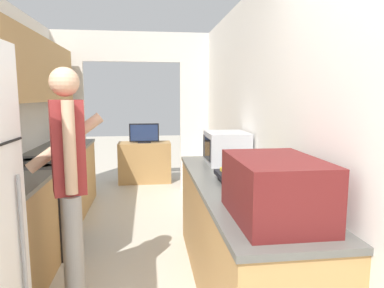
{
  "coord_description": "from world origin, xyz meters",
  "views": [
    {
      "loc": [
        0.23,
        -1.15,
        1.54
      ],
      "look_at": [
        0.74,
        2.86,
        0.96
      ],
      "focal_mm": 32.0,
      "sensor_mm": 36.0,
      "label": 1
    }
  ],
  "objects_px": {
    "suitcase": "(275,188)",
    "television": "(144,133)",
    "range_oven": "(38,205)",
    "book_stack": "(234,176)",
    "person": "(70,183)",
    "microwave": "(227,148)",
    "tv_cabinet": "(145,162)"
  },
  "relations": [
    {
      "from": "suitcase",
      "to": "television",
      "type": "distance_m",
      "value": 4.36
    },
    {
      "from": "range_oven",
      "to": "book_stack",
      "type": "height_order",
      "value": "range_oven"
    },
    {
      "from": "person",
      "to": "television",
      "type": "height_order",
      "value": "person"
    },
    {
      "from": "suitcase",
      "to": "book_stack",
      "type": "xyz_separation_m",
      "value": [
        -0.02,
        0.8,
        -0.12
      ]
    },
    {
      "from": "range_oven",
      "to": "microwave",
      "type": "relative_size",
      "value": 2.26
    },
    {
      "from": "range_oven",
      "to": "tv_cabinet",
      "type": "relative_size",
      "value": 1.12
    },
    {
      "from": "tv_cabinet",
      "to": "television",
      "type": "distance_m",
      "value": 0.52
    },
    {
      "from": "television",
      "to": "book_stack",
      "type": "bearing_deg",
      "value": -78.42
    },
    {
      "from": "suitcase",
      "to": "television",
      "type": "xyz_separation_m",
      "value": [
        -0.73,
        4.29,
        -0.17
      ]
    },
    {
      "from": "range_oven",
      "to": "tv_cabinet",
      "type": "height_order",
      "value": "range_oven"
    },
    {
      "from": "person",
      "to": "range_oven",
      "type": "bearing_deg",
      "value": 9.93
    },
    {
      "from": "microwave",
      "to": "television",
      "type": "relative_size",
      "value": 0.88
    },
    {
      "from": "suitcase",
      "to": "tv_cabinet",
      "type": "xyz_separation_m",
      "value": [
        -0.73,
        4.34,
        -0.69
      ]
    },
    {
      "from": "microwave",
      "to": "book_stack",
      "type": "distance_m",
      "value": 0.71
    },
    {
      "from": "tv_cabinet",
      "to": "television",
      "type": "bearing_deg",
      "value": -90.0
    },
    {
      "from": "range_oven",
      "to": "book_stack",
      "type": "xyz_separation_m",
      "value": [
        1.75,
        -0.99,
        0.48
      ]
    },
    {
      "from": "microwave",
      "to": "range_oven",
      "type": "bearing_deg",
      "value": 171.16
    },
    {
      "from": "range_oven",
      "to": "suitcase",
      "type": "xyz_separation_m",
      "value": [
        1.77,
        -1.79,
        0.6
      ]
    },
    {
      "from": "person",
      "to": "television",
      "type": "bearing_deg",
      "value": -25.22
    },
    {
      "from": "range_oven",
      "to": "television",
      "type": "distance_m",
      "value": 2.75
    },
    {
      "from": "person",
      "to": "tv_cabinet",
      "type": "distance_m",
      "value": 3.7
    },
    {
      "from": "range_oven",
      "to": "microwave",
      "type": "xyz_separation_m",
      "value": [
        1.86,
        -0.29,
        0.59
      ]
    },
    {
      "from": "person",
      "to": "television",
      "type": "relative_size",
      "value": 3.37
    },
    {
      "from": "microwave",
      "to": "book_stack",
      "type": "relative_size",
      "value": 1.49
    },
    {
      "from": "suitcase",
      "to": "range_oven",
      "type": "bearing_deg",
      "value": 134.78
    },
    {
      "from": "range_oven",
      "to": "microwave",
      "type": "distance_m",
      "value": 1.97
    },
    {
      "from": "range_oven",
      "to": "person",
      "type": "height_order",
      "value": "person"
    },
    {
      "from": "range_oven",
      "to": "tv_cabinet",
      "type": "distance_m",
      "value": 2.75
    },
    {
      "from": "suitcase",
      "to": "microwave",
      "type": "bearing_deg",
      "value": 86.73
    },
    {
      "from": "television",
      "to": "suitcase",
      "type": "bearing_deg",
      "value": -80.3
    },
    {
      "from": "range_oven",
      "to": "television",
      "type": "xyz_separation_m",
      "value": [
        1.04,
        2.51,
        0.43
      ]
    },
    {
      "from": "television",
      "to": "person",
      "type": "bearing_deg",
      "value": -97.62
    }
  ]
}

